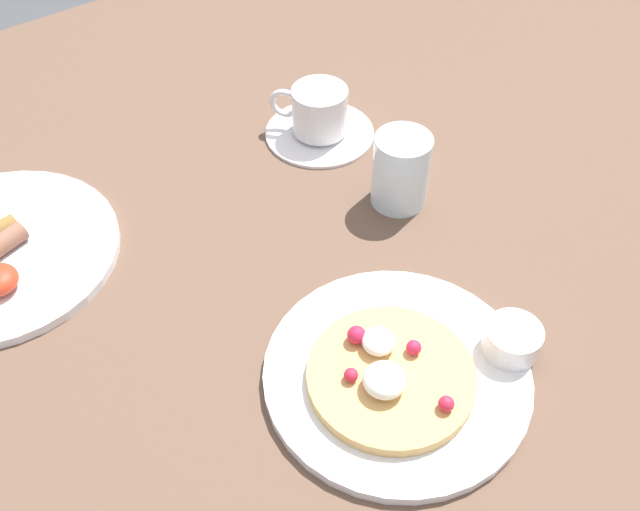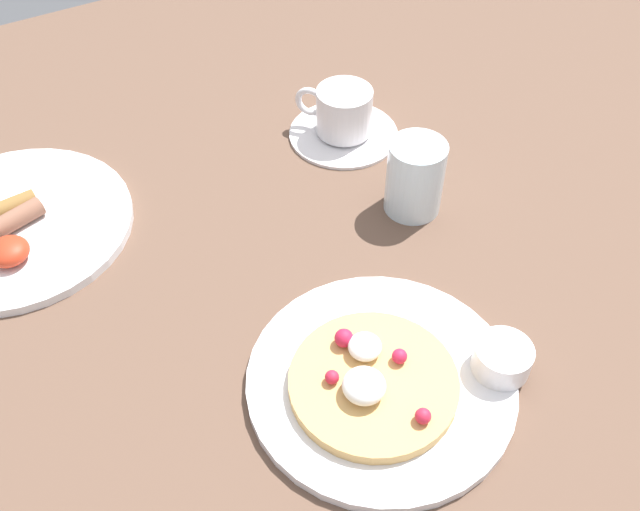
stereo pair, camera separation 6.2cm
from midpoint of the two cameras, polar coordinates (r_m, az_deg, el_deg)
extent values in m
cube|color=brown|center=(0.76, -1.24, -5.16)|extent=(2.09, 1.43, 0.03)
cylinder|color=white|center=(0.69, 7.38, -9.89)|extent=(0.25, 0.25, 0.01)
cylinder|color=tan|center=(0.68, 6.86, -10.02)|extent=(0.16, 0.16, 0.01)
sphere|color=red|center=(0.66, 3.63, -9.64)|extent=(0.01, 0.01, 0.01)
sphere|color=red|center=(0.65, 10.85, -12.38)|extent=(0.01, 0.01, 0.01)
sphere|color=navy|center=(0.66, 5.22, -10.43)|extent=(0.01, 0.01, 0.01)
sphere|color=#C1293C|center=(0.65, 5.91, -10.94)|extent=(0.01, 0.01, 0.01)
sphere|color=#CD2144|center=(0.68, 8.87, -7.92)|extent=(0.01, 0.01, 0.01)
sphere|color=black|center=(0.66, 5.74, -9.95)|extent=(0.02, 0.02, 0.02)
sphere|color=#C71F40|center=(0.68, 4.49, -6.58)|extent=(0.02, 0.02, 0.02)
ellipsoid|color=white|center=(0.68, 6.16, -7.23)|extent=(0.03, 0.03, 0.02)
ellipsoid|color=white|center=(0.65, 6.22, -10.24)|extent=(0.04, 0.04, 0.02)
cylinder|color=white|center=(0.71, 16.56, -7.85)|extent=(0.05, 0.05, 0.03)
cylinder|color=#571E05|center=(0.70, 16.66, -7.58)|extent=(0.04, 0.04, 0.00)
cylinder|color=white|center=(0.88, -20.91, 2.15)|extent=(0.26, 0.26, 0.01)
ellipsoid|color=#B8311A|center=(0.82, -21.25, 0.21)|extent=(0.04, 0.04, 0.02)
cylinder|color=silver|center=(0.95, 3.74, 9.50)|extent=(0.14, 0.14, 0.01)
cylinder|color=white|center=(0.93, 3.84, 11.15)|extent=(0.07, 0.07, 0.06)
torus|color=white|center=(0.94, 1.17, 11.88)|extent=(0.03, 0.04, 0.04)
cylinder|color=brown|center=(0.92, 3.90, 12.10)|extent=(0.06, 0.06, 0.00)
cylinder|color=silver|center=(0.83, 9.57, 5.96)|extent=(0.07, 0.07, 0.09)
camera|label=1|loc=(0.03, -87.60, 2.56)|focal=40.89mm
camera|label=2|loc=(0.03, 92.40, -2.56)|focal=40.89mm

